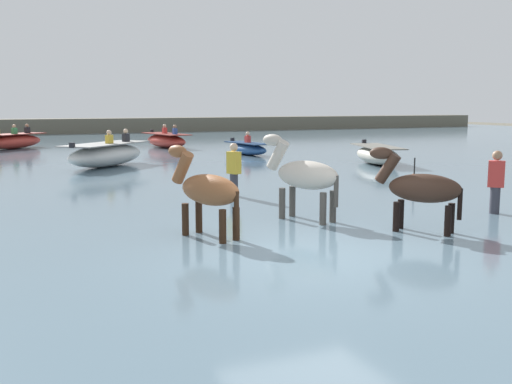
{
  "coord_description": "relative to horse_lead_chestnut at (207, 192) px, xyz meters",
  "views": [
    {
      "loc": [
        -4.42,
        -7.68,
        2.56
      ],
      "look_at": [
        0.4,
        3.17,
        0.83
      ],
      "focal_mm": 42.3,
      "sensor_mm": 36.0,
      "label": 1
    }
  ],
  "objects": [
    {
      "name": "ground_plane",
      "position": [
        1.11,
        -1.8,
        -1.1
      ],
      "size": [
        120.0,
        120.0,
        0.0
      ],
      "primitive_type": "plane",
      "color": "#666051"
    },
    {
      "name": "boat_distant_east",
      "position": [
        5.12,
        21.01,
        -0.4
      ],
      "size": [
        1.82,
        4.0,
        1.21
      ],
      "color": "#BC382D",
      "rests_on": "water_surface"
    },
    {
      "name": "boat_mid_channel",
      "position": [
        -2.2,
        23.38,
        -0.39
      ],
      "size": [
        3.57,
        3.46,
        1.23
      ],
      "color": "#BC382D",
      "rests_on": "water_surface"
    },
    {
      "name": "channel_buoy",
      "position": [
        7.34,
        3.77,
        -0.59
      ],
      "size": [
        0.34,
        0.34,
        0.78
      ],
      "color": "#E54C1E",
      "rests_on": "water_surface"
    },
    {
      "name": "far_shoreline",
      "position": [
        1.11,
        38.96,
        -0.37
      ],
      "size": [
        80.0,
        2.4,
        1.46
      ],
      "primitive_type": "cube",
      "color": "#605B4C",
      "rests_on": "ground"
    },
    {
      "name": "boat_far_inshore",
      "position": [
        7.22,
        15.18,
        -0.49
      ],
      "size": [
        1.24,
        3.0,
        1.02
      ],
      "color": "#28518E",
      "rests_on": "water_surface"
    },
    {
      "name": "horse_flank_pinto",
      "position": [
        2.22,
        0.69,
        0.07
      ],
      "size": [
        1.07,
        1.76,
        1.97
      ],
      "color": "beige",
      "rests_on": "ground"
    },
    {
      "name": "horse_trailing_dark_bay",
      "position": [
        3.56,
        -1.12,
        -0.03
      ],
      "size": [
        1.26,
        1.48,
        1.8
      ],
      "color": "#382319",
      "rests_on": "ground"
    },
    {
      "name": "water_surface",
      "position": [
        1.11,
        8.2,
        -0.93
      ],
      "size": [
        90.0,
        90.0,
        0.33
      ],
      "primitive_type": "cube",
      "color": "slate",
      "rests_on": "ground"
    },
    {
      "name": "boat_far_offshore",
      "position": [
        10.03,
        9.32,
        -0.43
      ],
      "size": [
        2.16,
        3.75,
        0.82
      ],
      "color": "#B2AD9E",
      "rests_on": "water_surface"
    },
    {
      "name": "person_onlooker_left",
      "position": [
        6.15,
        -0.29,
        -0.23
      ],
      "size": [
        0.37,
        0.37,
        1.63
      ],
      "color": "#383842",
      "rests_on": "ground"
    },
    {
      "name": "horse_lead_chestnut",
      "position": [
        0.0,
        0.0,
        0.0
      ],
      "size": [
        0.97,
        1.67,
        1.86
      ],
      "color": "brown",
      "rests_on": "ground"
    },
    {
      "name": "boat_distant_west",
      "position": [
        0.56,
        12.57,
        -0.35
      ],
      "size": [
        3.84,
        3.88,
        1.32
      ],
      "color": "silver",
      "rests_on": "water_surface"
    },
    {
      "name": "person_onlooker_right",
      "position": [
        2.13,
        4.11,
        -0.23
      ],
      "size": [
        0.31,
        0.37,
        1.63
      ],
      "color": "#383842",
      "rests_on": "ground"
    }
  ]
}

